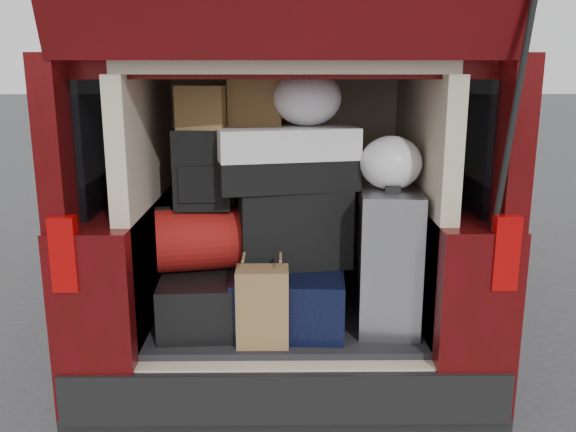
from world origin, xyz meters
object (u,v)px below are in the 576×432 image
kraft_bag (263,307)px  red_duffel (205,239)px  navy_hardshell (290,293)px  black_soft_case (293,226)px  black_hardshell (211,295)px  backpack (202,169)px  twotone_duffel (285,158)px  silver_roller (388,258)px

kraft_bag → red_duffel: red_duffel is taller
navy_hardshell → black_soft_case: size_ratio=1.20×
black_hardshell → kraft_bag: kraft_bag is taller
red_duffel → backpack: bearing=177.3°
black_soft_case → twotone_duffel: size_ratio=0.81×
silver_roller → twotone_duffel: twotone_duffel is taller
black_hardshell → black_soft_case: bearing=3.2°
black_hardshell → navy_hardshell: (0.38, -0.01, 0.01)m
backpack → twotone_duffel: bearing=-1.3°
kraft_bag → black_hardshell: bearing=132.5°
silver_roller → twotone_duffel: (-0.47, 0.11, 0.45)m
silver_roller → twotone_duffel: bearing=172.5°
silver_roller → red_duffel: 0.86m
navy_hardshell → red_duffel: (-0.40, 0.04, 0.26)m
navy_hardshell → backpack: size_ratio=1.66×
black_hardshell → silver_roller: size_ratio=0.95×
black_soft_case → kraft_bag: bearing=-122.9°
black_hardshell → backpack: size_ratio=1.66×
navy_hardshell → red_duffel: red_duffel is taller
navy_hardshell → twotone_duffel: twotone_duffel is taller
silver_roller → backpack: size_ratio=1.75×
black_soft_case → backpack: (-0.42, -0.02, 0.27)m
black_hardshell → black_soft_case: 0.51m
red_duffel → twotone_duffel: 0.54m
kraft_bag → red_duffel: bearing=132.1°
silver_roller → black_soft_case: bearing=171.0°
navy_hardshell → twotone_duffel: bearing=116.6°
navy_hardshell → silver_roller: bearing=-3.8°
twotone_duffel → red_duffel: bearing=169.6°
backpack → kraft_bag: bearing=-50.5°
black_hardshell → backpack: (-0.03, 0.03, 0.60)m
red_duffel → navy_hardshell: bearing=-17.1°
black_hardshell → twotone_duffel: twotone_duffel is taller
silver_roller → twotone_duffel: size_ratio=1.03×
black_soft_case → backpack: bearing=172.1°
kraft_bag → red_duffel: size_ratio=0.76×
red_duffel → kraft_bag: bearing=-59.9°
red_duffel → black_hardshell: bearing=-63.8°
black_soft_case → black_hardshell: bearing=176.4°
kraft_bag → twotone_duffel: size_ratio=0.55×
black_soft_case → navy_hardshell: bearing=-116.3°
silver_roller → kraft_bag: (-0.57, -0.21, -0.15)m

